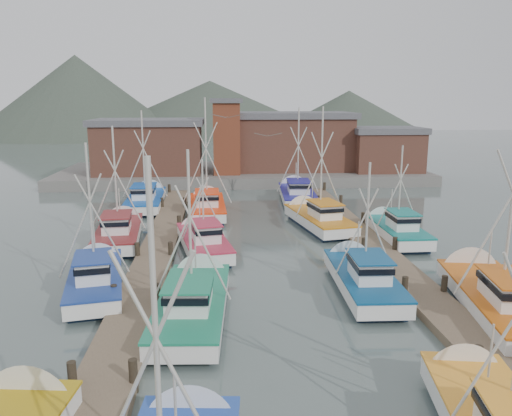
{
  "coord_description": "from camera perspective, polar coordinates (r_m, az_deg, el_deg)",
  "views": [
    {
      "loc": [
        -3.06,
        -24.41,
        9.7
      ],
      "look_at": [
        -0.56,
        7.84,
        2.6
      ],
      "focal_mm": 35.0,
      "sensor_mm": 36.0,
      "label": 1
    }
  ],
  "objects": [
    {
      "name": "ground",
      "position": [
        26.44,
        2.56,
        -9.15
      ],
      "size": [
        260.0,
        260.0,
        0.0
      ],
      "primitive_type": "plane",
      "color": "#4A5956",
      "rests_on": "ground"
    },
    {
      "name": "boat_9",
      "position": [
        38.82,
        6.93,
        -1.14
      ],
      "size": [
        4.36,
        9.44,
        9.94
      ],
      "rotation": [
        0.0,
        0.0,
        0.18
      ],
      "color": "#0F1E34",
      "rests_on": "ground"
    },
    {
      "name": "shed_right",
      "position": [
        62.03,
        14.55,
        6.56
      ],
      "size": [
        8.48,
        6.36,
        5.2
      ],
      "color": "brown",
      "rests_on": "quay"
    },
    {
      "name": "shed_left",
      "position": [
        60.17,
        -12.09,
        6.99
      ],
      "size": [
        12.72,
        8.48,
        6.2
      ],
      "color": "brown",
      "rests_on": "quay"
    },
    {
      "name": "boat_11",
      "position": [
        36.62,
        15.52,
        -2.35
      ],
      "size": [
        3.0,
        8.06,
        7.28
      ],
      "rotation": [
        0.0,
        0.0,
        0.0
      ],
      "color": "#0F1E34",
      "rests_on": "ground"
    },
    {
      "name": "boat_12",
      "position": [
        43.1,
        -5.61,
        0.25
      ],
      "size": [
        4.21,
        9.35,
        10.62
      ],
      "rotation": [
        0.0,
        0.0,
        0.03
      ],
      "color": "#0F1E34",
      "rests_on": "ground"
    },
    {
      "name": "dock_right",
      "position": [
        31.63,
        14.4,
        -5.48
      ],
      "size": [
        2.3,
        46.0,
        1.5
      ],
      "color": "brown",
      "rests_on": "ground"
    },
    {
      "name": "boat_4",
      "position": [
        23.3,
        -7.09,
        -10.5
      ],
      "size": [
        3.49,
        9.46,
        8.47
      ],
      "rotation": [
        0.0,
        0.0,
        -0.07
      ],
      "color": "#0F1E34",
      "rests_on": "ground"
    },
    {
      "name": "lookout_tower",
      "position": [
        57.57,
        -3.4,
        8.22
      ],
      "size": [
        3.6,
        3.6,
        8.5
      ],
      "color": "brown",
      "rests_on": "quay"
    },
    {
      "name": "gull_far",
      "position": [
        27.69,
        1.4,
        8.33
      ],
      "size": [
        1.55,
        0.62,
        0.24
      ],
      "rotation": [
        0.0,
        0.0,
        -0.08
      ],
      "color": "gray",
      "rests_on": "ground"
    },
    {
      "name": "dock_left",
      "position": [
        30.25,
        -11.75,
        -6.17
      ],
      "size": [
        2.3,
        46.0,
        1.5
      ],
      "color": "brown",
      "rests_on": "ground"
    },
    {
      "name": "quay",
      "position": [
        62.15,
        -1.57,
        3.95
      ],
      "size": [
        44.0,
        16.0,
        1.2
      ],
      "primitive_type": "cube",
      "color": "slate",
      "rests_on": "ground"
    },
    {
      "name": "gull_near",
      "position": [
        24.01,
        -3.32,
        10.41
      ],
      "size": [
        1.55,
        0.65,
        0.24
      ],
      "rotation": [
        0.0,
        0.0,
        -0.24
      ],
      "color": "gray",
      "rests_on": "ground"
    },
    {
      "name": "boat_10",
      "position": [
        35.94,
        -15.32,
        -2.6
      ],
      "size": [
        3.6,
        9.16,
        8.73
      ],
      "rotation": [
        0.0,
        0.0,
        0.09
      ],
      "color": "#0F1E34",
      "rests_on": "ground"
    },
    {
      "name": "boat_6",
      "position": [
        27.25,
        -17.81,
        -7.56
      ],
      "size": [
        3.96,
        8.54,
        8.3
      ],
      "rotation": [
        0.0,
        0.0,
        0.19
      ],
      "color": "#0F1E34",
      "rests_on": "ground"
    },
    {
      "name": "boat_7",
      "position": [
        26.14,
        25.58,
        -9.06
      ],
      "size": [
        4.61,
        10.22,
        10.45
      ],
      "rotation": [
        0.0,
        0.0,
        -0.16
      ],
      "color": "#0F1E34",
      "rests_on": "ground"
    },
    {
      "name": "shed_center",
      "position": [
        62.27,
        3.98,
        7.73
      ],
      "size": [
        14.84,
        9.54,
        6.9
      ],
      "color": "brown",
      "rests_on": "quay"
    },
    {
      "name": "boat_8",
      "position": [
        32.65,
        -6.15,
        -3.74
      ],
      "size": [
        3.97,
        8.6,
        6.72
      ],
      "rotation": [
        0.0,
        0.0,
        0.19
      ],
      "color": "#0F1E34",
      "rests_on": "ground"
    },
    {
      "name": "boat_13",
      "position": [
        48.56,
        4.68,
        1.64
      ],
      "size": [
        3.97,
        9.98,
        9.81
      ],
      "rotation": [
        0.0,
        0.0,
        -0.06
      ],
      "color": "#0F1E34",
      "rests_on": "ground"
    },
    {
      "name": "boat_5",
      "position": [
        26.64,
        11.91,
        -7.7
      ],
      "size": [
        3.03,
        8.58,
        7.41
      ],
      "rotation": [
        0.0,
        0.0,
        -0.03
      ],
      "color": "#0F1E34",
      "rests_on": "ground"
    },
    {
      "name": "distant_hills",
      "position": [
        147.63,
        -8.28,
        8.48
      ],
      "size": [
        175.0,
        140.0,
        42.0
      ],
      "color": "#445042",
      "rests_on": "ground"
    },
    {
      "name": "boat_14",
      "position": [
        46.91,
        -12.41,
        1.01
      ],
      "size": [
        3.98,
        9.75,
        9.58
      ],
      "rotation": [
        0.0,
        0.0,
        0.03
      ],
      "color": "#0F1E34",
      "rests_on": "ground"
    }
  ]
}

